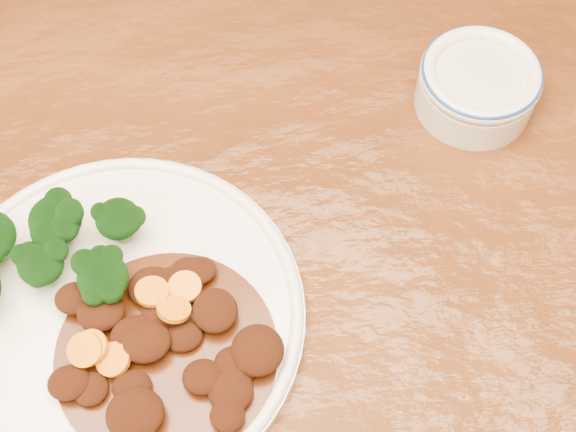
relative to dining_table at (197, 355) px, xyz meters
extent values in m
cube|color=#5C2C10|center=(0.00, 0.00, 0.06)|extent=(1.50, 0.90, 0.04)
cylinder|color=white|center=(-0.06, 0.01, 0.09)|extent=(0.31, 0.31, 0.01)
torus|color=white|center=(-0.06, 0.01, 0.09)|extent=(0.31, 0.31, 0.01)
cylinder|color=#72A455|center=(-0.04, 0.08, 0.10)|extent=(0.01, 0.01, 0.02)
ellipsoid|color=black|center=(-0.04, 0.08, 0.12)|extent=(0.04, 0.04, 0.03)
cylinder|color=#72A455|center=(-0.06, 0.03, 0.10)|extent=(0.01, 0.01, 0.02)
ellipsoid|color=black|center=(-0.06, 0.03, 0.13)|extent=(0.04, 0.04, 0.03)
cylinder|color=#72A455|center=(-0.11, 0.05, 0.10)|extent=(0.01, 0.01, 0.02)
ellipsoid|color=black|center=(-0.11, 0.05, 0.12)|extent=(0.04, 0.04, 0.03)
cylinder|color=#72A455|center=(-0.09, 0.09, 0.10)|extent=(0.01, 0.01, 0.02)
ellipsoid|color=black|center=(-0.09, 0.09, 0.13)|extent=(0.04, 0.04, 0.04)
cylinder|color=#401C06|center=(-0.02, -0.03, 0.10)|extent=(0.18, 0.18, 0.00)
ellipsoid|color=black|center=(-0.02, 0.00, 0.11)|extent=(0.03, 0.03, 0.02)
ellipsoid|color=black|center=(0.03, -0.05, 0.11)|extent=(0.03, 0.03, 0.01)
ellipsoid|color=black|center=(0.02, -0.01, 0.11)|extent=(0.04, 0.04, 0.02)
ellipsoid|color=black|center=(0.02, 0.03, 0.11)|extent=(0.03, 0.03, 0.01)
ellipsoid|color=black|center=(-0.01, 0.02, 0.10)|extent=(0.03, 0.03, 0.02)
ellipsoid|color=black|center=(-0.04, -0.02, 0.11)|extent=(0.04, 0.03, 0.02)
ellipsoid|color=black|center=(0.03, -0.07, 0.11)|extent=(0.04, 0.04, 0.02)
ellipsoid|color=black|center=(0.01, -0.06, 0.11)|extent=(0.03, 0.03, 0.02)
ellipsoid|color=black|center=(0.01, 0.03, 0.10)|extent=(0.03, 0.03, 0.02)
ellipsoid|color=black|center=(0.05, -0.05, 0.11)|extent=(0.04, 0.04, 0.02)
ellipsoid|color=black|center=(-0.04, -0.08, 0.11)|extent=(0.04, 0.04, 0.02)
ellipsoid|color=black|center=(-0.08, 0.02, 0.11)|extent=(0.03, 0.03, 0.02)
ellipsoid|color=black|center=(-0.06, 0.01, 0.11)|extent=(0.04, 0.03, 0.02)
ellipsoid|color=black|center=(-0.05, -0.06, 0.10)|extent=(0.03, 0.03, 0.02)
ellipsoid|color=black|center=(-0.01, 0.03, 0.11)|extent=(0.03, 0.02, 0.02)
ellipsoid|color=black|center=(-0.09, -0.05, 0.11)|extent=(0.03, 0.03, 0.02)
ellipsoid|color=black|center=(-0.02, 0.02, 0.11)|extent=(0.04, 0.04, 0.02)
ellipsoid|color=black|center=(-0.03, -0.03, 0.11)|extent=(0.04, 0.04, 0.02)
ellipsoid|color=black|center=(-0.06, 0.01, 0.11)|extent=(0.03, 0.03, 0.01)
ellipsoid|color=black|center=(0.00, -0.02, 0.10)|extent=(0.03, 0.03, 0.02)
ellipsoid|color=black|center=(-0.08, -0.05, 0.10)|extent=(0.03, 0.03, 0.01)
ellipsoid|color=black|center=(0.02, -0.09, 0.11)|extent=(0.03, 0.03, 0.01)
ellipsoid|color=black|center=(0.03, -0.06, 0.10)|extent=(0.03, 0.03, 0.02)
cylinder|color=orange|center=(-0.02, 0.01, 0.12)|extent=(0.04, 0.04, 0.01)
cylinder|color=orange|center=(0.02, -0.01, 0.11)|extent=(0.04, 0.04, 0.02)
cylinder|color=orange|center=(-0.07, -0.02, 0.12)|extent=(0.03, 0.03, 0.01)
cylinder|color=orange|center=(-0.06, -0.03, 0.11)|extent=(0.04, 0.04, 0.01)
cylinder|color=orange|center=(0.00, 0.02, 0.11)|extent=(0.03, 0.03, 0.01)
cylinder|color=orange|center=(-0.08, -0.03, 0.12)|extent=(0.03, 0.03, 0.02)
cylinder|color=orange|center=(-0.01, 0.00, 0.12)|extent=(0.03, 0.03, 0.02)
cylinder|color=silver|center=(0.29, 0.18, 0.10)|extent=(0.11, 0.11, 0.04)
cylinder|color=beige|center=(0.29, 0.18, 0.12)|extent=(0.09, 0.09, 0.01)
torus|color=silver|center=(0.29, 0.18, 0.12)|extent=(0.11, 0.11, 0.01)
torus|color=navy|center=(0.29, 0.18, 0.13)|extent=(0.11, 0.11, 0.01)
camera|label=1|loc=(0.04, -0.26, 0.70)|focal=50.00mm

